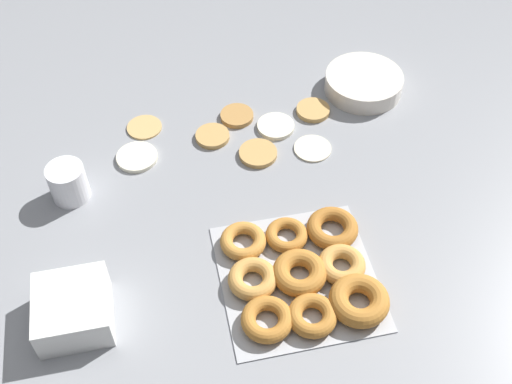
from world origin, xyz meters
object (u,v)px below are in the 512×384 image
object	(u,v)px
donut_tray	(304,275)
paper_cup	(68,183)
pancake_1	(137,157)
pancake_2	(276,126)
pancake_0	(258,153)
pancake_3	(212,136)
pancake_4	(237,116)
pancake_6	(313,148)
container_stack	(73,309)
pancake_5	(144,127)
pancake_7	(313,110)
batter_bowl	(364,83)

from	to	relation	value
donut_tray	paper_cup	size ratio (longest dim) A/B	3.67
pancake_1	pancake_2	size ratio (longest dim) A/B	1.06
pancake_0	pancake_2	world-z (taller)	pancake_0
pancake_3	paper_cup	bearing A→B (deg)	-161.13
pancake_1	donut_tray	world-z (taller)	donut_tray
pancake_3	pancake_4	size ratio (longest dim) A/B	1.00
pancake_4	pancake_6	xyz separation A→B (m)	(0.16, -0.15, -0.00)
pancake_1	donut_tray	bearing A→B (deg)	-53.86
pancake_2	container_stack	xyz separation A→B (m)	(-0.50, -0.44, 0.03)
pancake_0	pancake_2	bearing A→B (deg)	52.92
pancake_0	pancake_5	distance (m)	0.30
pancake_2	container_stack	distance (m)	0.66
container_stack	pancake_6	bearing A→B (deg)	31.82
pancake_1	pancake_5	bearing A→B (deg)	75.19
container_stack	pancake_0	bearing A→B (deg)	39.60
pancake_2	donut_tray	size ratio (longest dim) A/B	0.29
pancake_4	pancake_6	size ratio (longest dim) A/B	0.92
pancake_3	pancake_7	xyz separation A→B (m)	(0.26, 0.04, 0.00)
pancake_3	container_stack	world-z (taller)	container_stack
pancake_7	donut_tray	world-z (taller)	donut_tray
donut_tray	container_stack	size ratio (longest dim) A/B	2.20
donut_tray	batter_bowl	distance (m)	0.61
donut_tray	pancake_7	bearing A→B (deg)	72.63
donut_tray	container_stack	xyz separation A→B (m)	(-0.45, 0.00, 0.02)
container_stack	pancake_2	bearing A→B (deg)	41.65
pancake_6	batter_bowl	bearing A→B (deg)	44.57
pancake_7	donut_tray	distance (m)	0.50
pancake_1	container_stack	xyz separation A→B (m)	(-0.15, -0.41, 0.03)
pancake_7	paper_cup	world-z (taller)	paper_cup
pancake_0	pancake_1	bearing A→B (deg)	170.31
pancake_5	pancake_7	bearing A→B (deg)	-4.10
paper_cup	donut_tray	bearing A→B (deg)	-35.74
pancake_3	batter_bowl	xyz separation A→B (m)	(0.41, 0.10, 0.02)
pancake_3	donut_tray	size ratio (longest dim) A/B	0.26
pancake_5	container_stack	size ratio (longest dim) A/B	0.60
pancake_1	container_stack	size ratio (longest dim) A/B	0.67
pancake_2	donut_tray	world-z (taller)	donut_tray
pancake_2	pancake_5	xyz separation A→B (m)	(-0.32, 0.07, -0.00)
pancake_0	pancake_2	xyz separation A→B (m)	(0.06, 0.08, -0.00)
pancake_0	pancake_7	distance (m)	0.21
pancake_0	pancake_4	world-z (taller)	same
paper_cup	pancake_5	bearing A→B (deg)	45.88
pancake_4	container_stack	world-z (taller)	container_stack
pancake_0	pancake_7	world-z (taller)	same
pancake_2	donut_tray	bearing A→B (deg)	-95.79
pancake_2	batter_bowl	xyz separation A→B (m)	(0.26, 0.09, 0.02)
pancake_2	batter_bowl	bearing A→B (deg)	19.96
pancake_1	pancake_7	xyz separation A→B (m)	(0.45, 0.07, 0.00)
donut_tray	paper_cup	distance (m)	0.56
batter_bowl	pancake_3	bearing A→B (deg)	-167.04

